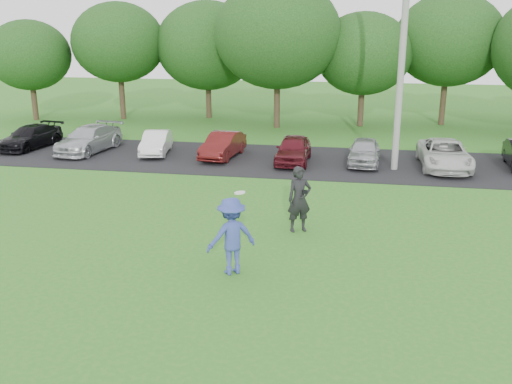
% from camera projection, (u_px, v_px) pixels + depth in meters
% --- Properties ---
extents(ground, '(100.00, 100.00, 0.00)m').
position_uv_depth(ground, '(231.00, 282.00, 14.08)').
color(ground, '#2C6E1F').
rests_on(ground, ground).
extents(parking_lot, '(32.00, 6.50, 0.03)m').
position_uv_depth(parking_lot, '(293.00, 161.00, 26.33)').
color(parking_lot, black).
rests_on(parking_lot, ground).
extents(utility_pole, '(0.28, 0.28, 10.90)m').
position_uv_depth(utility_pole, '(403.00, 40.00, 23.25)').
color(utility_pole, gray).
rests_on(utility_pole, ground).
extents(frisbee_player, '(1.49, 1.33, 2.23)m').
position_uv_depth(frisbee_player, '(231.00, 236.00, 14.34)').
color(frisbee_player, '#354396').
rests_on(frisbee_player, ground).
extents(camera_bystander, '(0.88, 0.75, 2.03)m').
position_uv_depth(camera_bystander, '(299.00, 199.00, 17.26)').
color(camera_bystander, black).
rests_on(camera_bystander, ground).
extents(parked_cars, '(28.65, 4.84, 1.25)m').
position_uv_depth(parked_cars, '(289.00, 148.00, 26.21)').
color(parked_cars, black).
rests_on(parked_cars, parking_lot).
extents(tree_row, '(42.39, 9.85, 8.64)m').
position_uv_depth(tree_row, '(339.00, 44.00, 33.87)').
color(tree_row, '#38281C').
rests_on(tree_row, ground).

